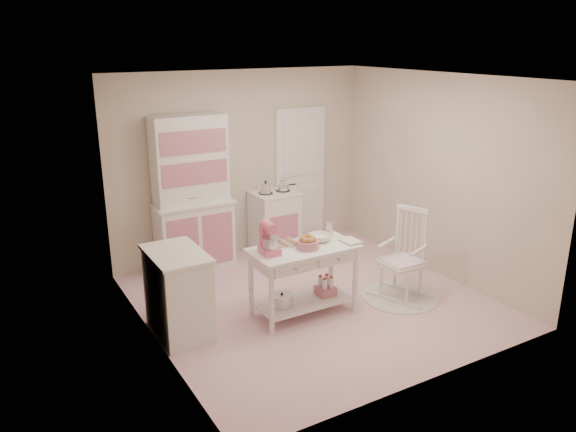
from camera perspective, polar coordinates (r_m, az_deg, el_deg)
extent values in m
plane|color=pink|center=(6.78, 2.56, -8.60)|extent=(3.80, 3.80, 0.00)
cube|color=white|center=(6.10, 2.90, 13.88)|extent=(3.80, 3.80, 0.04)
cube|color=beige|center=(7.93, -4.76, 5.23)|extent=(3.80, 0.04, 2.60)
cube|color=beige|center=(4.91, 14.81, -3.21)|extent=(3.80, 0.04, 2.60)
cube|color=beige|center=(5.56, -13.97, -0.68)|extent=(0.04, 3.80, 2.60)
cube|color=beige|center=(7.49, 15.07, 3.94)|extent=(0.04, 3.80, 2.60)
cube|color=white|center=(8.41, 1.24, 4.05)|extent=(0.82, 0.05, 2.04)
cube|color=white|center=(7.47, -9.69, 2.19)|extent=(1.06, 0.50, 2.08)
cube|color=white|center=(8.07, -1.37, -0.69)|extent=(0.62, 0.57, 0.92)
cube|color=white|center=(6.01, -11.09, -7.72)|extent=(0.54, 0.84, 0.92)
cylinder|color=white|center=(7.00, 11.28, -8.04)|extent=(0.92, 0.92, 0.01)
cube|color=white|center=(6.78, 11.56, -3.89)|extent=(0.72, 0.85, 1.10)
cube|color=white|center=(6.33, 1.60, -6.58)|extent=(1.20, 0.60, 0.80)
cube|color=#EB637C|center=(5.94, -1.91, -2.33)|extent=(0.21, 0.29, 0.34)
cube|color=silver|center=(6.25, -0.41, -2.87)|extent=(0.34, 0.24, 0.02)
cylinder|color=#C57185|center=(6.14, 2.04, -2.91)|extent=(0.25, 0.25, 0.09)
imported|color=white|center=(6.36, 3.25, -2.21)|extent=(0.26, 0.26, 0.08)
cylinder|color=silver|center=(6.50, 4.19, -1.36)|extent=(0.10, 0.10, 0.17)
imported|color=white|center=(6.32, 5.68, -2.69)|extent=(0.19, 0.25, 0.02)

